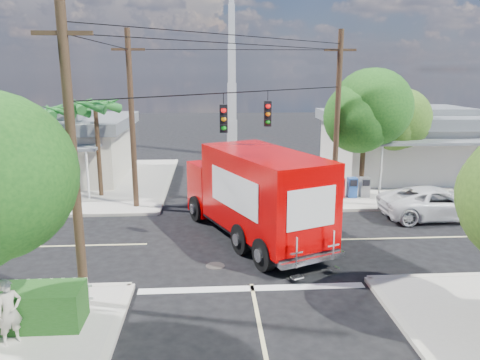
{
  "coord_description": "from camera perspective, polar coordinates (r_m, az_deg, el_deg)",
  "views": [
    {
      "loc": [
        -1.32,
        -18.45,
        7.06
      ],
      "look_at": [
        0.0,
        2.0,
        2.2
      ],
      "focal_mm": 35.0,
      "sensor_mm": 36.0,
      "label": 1
    }
  ],
  "objects": [
    {
      "name": "building_ne",
      "position": [
        33.75,
        20.59,
        4.41
      ],
      "size": [
        11.8,
        10.2,
        4.5
      ],
      "color": "beige",
      "rests_on": "sidewalk_ne"
    },
    {
      "name": "sidewalk_nw",
      "position": [
        31.63,
        -21.18,
        -0.35
      ],
      "size": [
        14.12,
        14.12,
        0.14
      ],
      "color": "#ADA79C",
      "rests_on": "ground"
    },
    {
      "name": "tree_ne_back",
      "position": [
        29.72,
        18.46,
        7.11
      ],
      "size": [
        3.77,
        3.66,
        5.82
      ],
      "color": "#422D1C",
      "rests_on": "sidewalk_ne"
    },
    {
      "name": "tree_ne_front",
      "position": [
        26.71,
        15.09,
        7.96
      ],
      "size": [
        4.21,
        4.14,
        6.66
      ],
      "color": "#422D1C",
      "rests_on": "sidewalk_ne"
    },
    {
      "name": "delivery_truck",
      "position": [
        19.61,
        1.79,
        -1.73
      ],
      "size": [
        5.92,
        9.23,
        3.87
      ],
      "color": "black",
      "rests_on": "ground"
    },
    {
      "name": "palm_nw_back",
      "position": [
        28.75,
        -20.41,
        7.74
      ],
      "size": [
        3.01,
        3.08,
        5.19
      ],
      "color": "#422D1C",
      "rests_on": "sidewalk_nw"
    },
    {
      "name": "pedestrian",
      "position": [
        13.75,
        -26.3,
        -14.2
      ],
      "size": [
        0.75,
        0.75,
        1.75
      ],
      "primitive_type": "imported",
      "rotation": [
        0.0,
        0.0,
        0.77
      ],
      "color": "beige",
      "rests_on": "sidewalk_sw"
    },
    {
      "name": "building_nw",
      "position": [
        33.07,
        -22.55,
        3.9
      ],
      "size": [
        10.8,
        10.2,
        4.3
      ],
      "color": "beige",
      "rests_on": "sidewalk_nw"
    },
    {
      "name": "sidewalk_ne",
      "position": [
        32.53,
        18.43,
        0.23
      ],
      "size": [
        14.12,
        14.12,
        0.14
      ],
      "color": "#ADA79C",
      "rests_on": "ground"
    },
    {
      "name": "radio_tower",
      "position": [
        38.52,
        -1.0,
        11.22
      ],
      "size": [
        0.8,
        0.8,
        17.0
      ],
      "color": "silver",
      "rests_on": "ground"
    },
    {
      "name": "road_markings",
      "position": [
        18.44,
        0.7,
        -9.16
      ],
      "size": [
        32.0,
        32.0,
        0.01
      ],
      "color": "beige",
      "rests_on": "ground"
    },
    {
      "name": "vending_boxes",
      "position": [
        26.64,
        13.5,
        -0.87
      ],
      "size": [
        1.9,
        0.5,
        1.1
      ],
      "color": "red",
      "rests_on": "sidewalk_ne"
    },
    {
      "name": "ground",
      "position": [
        19.8,
        0.38,
        -7.55
      ],
      "size": [
        120.0,
        120.0,
        0.0
      ],
      "primitive_type": "plane",
      "color": "black",
      "rests_on": "ground"
    },
    {
      "name": "palm_nw_front",
      "position": [
        26.76,
        -17.23,
        8.42
      ],
      "size": [
        3.01,
        3.08,
        5.59
      ],
      "color": "#422D1C",
      "rests_on": "sidewalk_nw"
    },
    {
      "name": "parked_car",
      "position": [
        24.54,
        22.93,
        -2.61
      ],
      "size": [
        5.56,
        2.67,
        1.53
      ],
      "primitive_type": "imported",
      "rotation": [
        0.0,
        0.0,
        1.6
      ],
      "color": "silver",
      "rests_on": "ground"
    },
    {
      "name": "utility_poles",
      "position": [
        20.2,
        -4.44,
        6.52
      ],
      "size": [
        12.0,
        10.68,
        9.0
      ],
      "color": "#473321",
      "rests_on": "ground"
    }
  ]
}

